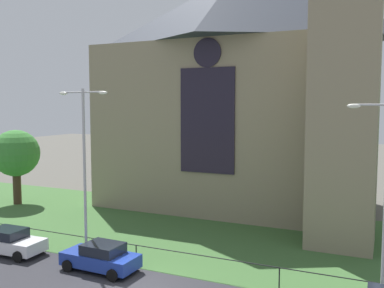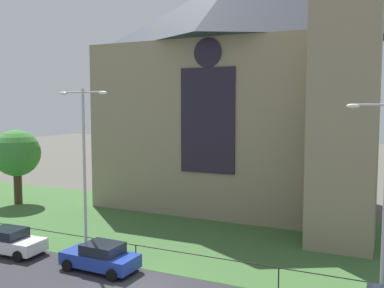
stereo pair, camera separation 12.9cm
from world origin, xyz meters
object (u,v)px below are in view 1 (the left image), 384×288
Objects in this scene: tree_left_far at (16,154)px; parked_car_blue at (101,257)px; parked_car_white at (10,242)px; church_building at (240,89)px; streetlamp_near at (84,153)px.

parked_car_blue is at bearing -30.89° from tree_left_far.
parked_car_blue is (6.59, 0.09, 0.00)m from parked_car_white.
church_building is 3.89× the size of tree_left_far.
tree_left_far is at bearing 149.65° from streetlamp_near.
parked_car_white and parked_car_blue have the same top height.
church_building is 6.10× the size of parked_car_white.
streetlamp_near is 5.94m from parked_car_blue.
tree_left_far is 16.69m from streetlamp_near.
tree_left_far is 1.57× the size of parked_car_white.
church_building reaches higher than parked_car_blue.
tree_left_far is at bearing -158.18° from church_building.
parked_car_white is (-4.45, -1.55, -5.35)m from streetlamp_near.
streetlamp_near is at bearing -104.70° from church_building.
church_building is 19.81m from parked_car_blue.
streetlamp_near is 7.13m from parked_car_white.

